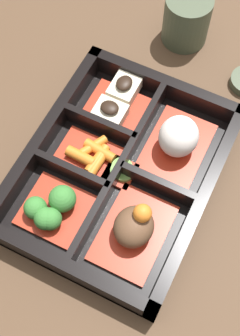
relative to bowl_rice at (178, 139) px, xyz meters
The scene contains 10 objects.
ground_plane 0.08m from the bowl_rice, 37.60° to the right, with size 3.00×3.00×0.00m, color #4C3523.
bento_base 0.08m from the bowl_rice, 37.60° to the right, with size 0.28×0.22×0.01m.
bento_rim 0.08m from the bowl_rice, 38.86° to the right, with size 0.28×0.22×0.04m.
bowl_rice is the anchor object (origin of this frame).
bowl_stew 0.12m from the bowl_rice, ahead, with size 0.10×0.07×0.06m.
bowl_tofu 0.10m from the bowl_rice, 103.49° to the right, with size 0.08×0.07×0.03m.
bowl_carrots 0.11m from the bowl_rice, 56.71° to the right, with size 0.06×0.07×0.02m.
bowl_greens 0.17m from the bowl_rice, 33.30° to the right, with size 0.07×0.07×0.04m.
bowl_pickles 0.08m from the bowl_rice, 37.06° to the right, with size 0.04×0.04×0.01m.
tea_cup 0.19m from the bowl_rice, 160.23° to the right, with size 0.06×0.06×0.07m.
Camera 1 is at (0.22, 0.11, 0.52)m, focal length 50.00 mm.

